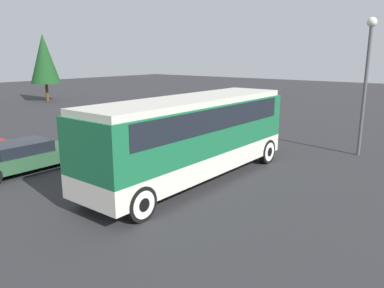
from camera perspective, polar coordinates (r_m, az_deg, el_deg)
ground_plane at (r=14.52m, az=0.00°, el=-5.53°), size 120.00×120.00×0.00m
tour_bus at (r=14.09m, az=0.24°, el=1.98°), size 9.63×2.56×3.20m
parked_car_near at (r=16.92m, az=-24.29°, el=-1.71°), size 4.33×1.83×1.27m
lamp_post at (r=19.28m, az=25.12°, el=10.39°), size 0.44×0.44×6.37m
tree_right at (r=42.33m, az=-21.61°, el=11.95°), size 2.98×2.98×6.84m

